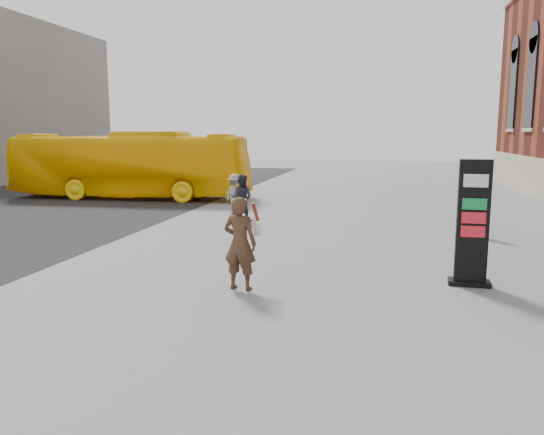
% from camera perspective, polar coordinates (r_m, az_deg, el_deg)
% --- Properties ---
extents(ground, '(100.00, 100.00, 0.00)m').
position_cam_1_polar(ground, '(10.50, -1.26, -7.41)').
color(ground, '#9E9EA3').
extents(info_pylon, '(0.81, 0.44, 2.48)m').
position_cam_1_polar(info_pylon, '(11.03, 20.77, -0.60)').
color(info_pylon, black).
rests_on(info_pylon, ground).
extents(woman, '(0.74, 0.69, 1.80)m').
position_cam_1_polar(woman, '(10.12, -3.44, -2.67)').
color(woman, '#42291C').
rests_on(woman, ground).
extents(bus, '(11.06, 2.96, 3.06)m').
position_cam_1_polar(bus, '(25.30, -15.00, 5.47)').
color(bus, yellow).
rests_on(bus, road).
extents(pedestrian_a, '(0.81, 0.65, 1.60)m').
position_cam_1_polar(pedestrian_a, '(17.94, -3.30, 2.08)').
color(pedestrian_a, '#2F2D39').
rests_on(pedestrian_a, ground).
extents(pedestrian_b, '(1.12, 1.00, 1.50)m').
position_cam_1_polar(pedestrian_b, '(19.56, -3.99, 2.50)').
color(pedestrian_b, gray).
rests_on(pedestrian_b, ground).
extents(pedestrian_c, '(1.05, 1.01, 1.76)m').
position_cam_1_polar(pedestrian_c, '(16.56, 20.88, 1.18)').
color(pedestrian_c, '#3A466A').
rests_on(pedestrian_c, ground).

